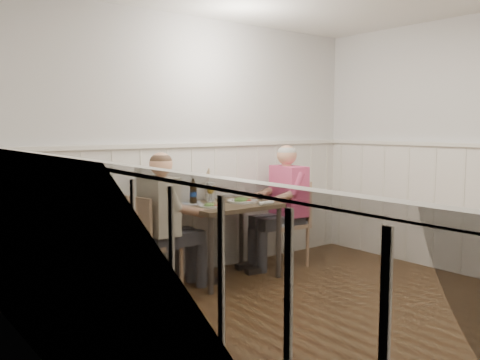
{
  "coord_description": "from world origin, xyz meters",
  "views": [
    {
      "loc": [
        -2.92,
        -2.13,
        1.5
      ],
      "look_at": [
        0.02,
        1.64,
        1.0
      ],
      "focal_mm": 38.0,
      "sensor_mm": 36.0,
      "label": 1
    }
  ],
  "objects_px": {
    "man_in_pink": "(285,215)",
    "diner_cream": "(163,233)",
    "dining_table": "(228,214)",
    "chair_right": "(288,219)",
    "grass_vase": "(207,185)",
    "chair_left": "(148,241)",
    "beer_bottle": "(193,193)"
  },
  "relations": [
    {
      "from": "dining_table",
      "to": "chair_left",
      "type": "height_order",
      "value": "chair_left"
    },
    {
      "from": "chair_left",
      "to": "man_in_pink",
      "type": "height_order",
      "value": "man_in_pink"
    },
    {
      "from": "man_in_pink",
      "to": "beer_bottle",
      "type": "xyz_separation_m",
      "value": [
        -1.04,
        0.21,
        0.3
      ]
    },
    {
      "from": "chair_left",
      "to": "diner_cream",
      "type": "relative_size",
      "value": 0.69
    },
    {
      "from": "dining_table",
      "to": "grass_vase",
      "type": "height_order",
      "value": "grass_vase"
    },
    {
      "from": "chair_left",
      "to": "beer_bottle",
      "type": "xyz_separation_m",
      "value": [
        0.57,
        0.14,
        0.37
      ]
    },
    {
      "from": "chair_right",
      "to": "grass_vase",
      "type": "distance_m",
      "value": 1.0
    },
    {
      "from": "chair_left",
      "to": "man_in_pink",
      "type": "xyz_separation_m",
      "value": [
        1.61,
        -0.07,
        0.07
      ]
    },
    {
      "from": "grass_vase",
      "to": "chair_left",
      "type": "bearing_deg",
      "value": -163.03
    },
    {
      "from": "grass_vase",
      "to": "man_in_pink",
      "type": "bearing_deg",
      "value": -21.38
    },
    {
      "from": "chair_right",
      "to": "man_in_pink",
      "type": "xyz_separation_m",
      "value": [
        -0.05,
        -0.02,
        0.06
      ]
    },
    {
      "from": "man_in_pink",
      "to": "diner_cream",
      "type": "xyz_separation_m",
      "value": [
        -1.48,
        0.04,
        -0.01
      ]
    },
    {
      "from": "chair_right",
      "to": "diner_cream",
      "type": "height_order",
      "value": "diner_cream"
    },
    {
      "from": "diner_cream",
      "to": "beer_bottle",
      "type": "xyz_separation_m",
      "value": [
        0.44,
        0.17,
        0.32
      ]
    },
    {
      "from": "chair_left",
      "to": "dining_table",
      "type": "bearing_deg",
      "value": -4.15
    },
    {
      "from": "dining_table",
      "to": "beer_bottle",
      "type": "bearing_deg",
      "value": 143.25
    },
    {
      "from": "chair_left",
      "to": "diner_cream",
      "type": "distance_m",
      "value": 0.15
    },
    {
      "from": "dining_table",
      "to": "diner_cream",
      "type": "distance_m",
      "value": 0.71
    },
    {
      "from": "dining_table",
      "to": "chair_left",
      "type": "distance_m",
      "value": 0.86
    },
    {
      "from": "dining_table",
      "to": "man_in_pink",
      "type": "height_order",
      "value": "man_in_pink"
    },
    {
      "from": "man_in_pink",
      "to": "chair_left",
      "type": "bearing_deg",
      "value": 177.51
    },
    {
      "from": "dining_table",
      "to": "diner_cream",
      "type": "bearing_deg",
      "value": 177.63
    },
    {
      "from": "dining_table",
      "to": "grass_vase",
      "type": "bearing_deg",
      "value": 97.04
    },
    {
      "from": "chair_right",
      "to": "diner_cream",
      "type": "bearing_deg",
      "value": 179.15
    },
    {
      "from": "diner_cream",
      "to": "beer_bottle",
      "type": "height_order",
      "value": "diner_cream"
    },
    {
      "from": "chair_right",
      "to": "diner_cream",
      "type": "xyz_separation_m",
      "value": [
        -1.53,
        0.02,
        0.04
      ]
    },
    {
      "from": "chair_right",
      "to": "grass_vase",
      "type": "bearing_deg",
      "value": 160.73
    },
    {
      "from": "dining_table",
      "to": "chair_right",
      "type": "height_order",
      "value": "chair_right"
    },
    {
      "from": "diner_cream",
      "to": "grass_vase",
      "type": "xyz_separation_m",
      "value": [
        0.67,
        0.28,
        0.36
      ]
    },
    {
      "from": "man_in_pink",
      "to": "diner_cream",
      "type": "relative_size",
      "value": 1.02
    },
    {
      "from": "diner_cream",
      "to": "grass_vase",
      "type": "bearing_deg",
      "value": 22.61
    },
    {
      "from": "dining_table",
      "to": "beer_bottle",
      "type": "relative_size",
      "value": 3.71
    }
  ]
}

